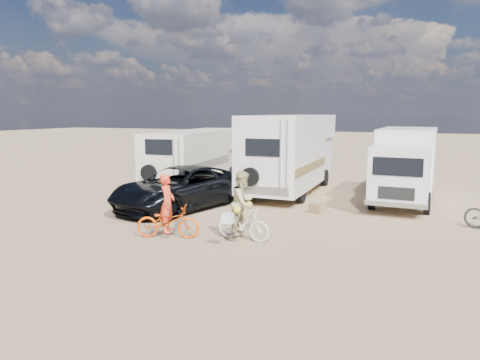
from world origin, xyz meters
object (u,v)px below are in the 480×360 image
at_px(rider_woman, 243,209).
at_px(cooler, 225,196).
at_px(bike_woman, 243,223).
at_px(bike_man, 168,222).
at_px(rv_main, 291,154).
at_px(crate, 317,208).
at_px(rider_man, 167,209).
at_px(rv_left, 197,159).
at_px(dark_suv, 181,188).
at_px(box_truck, 405,166).

height_order(rider_woman, cooler, rider_woman).
bearing_deg(bike_woman, bike_man, 111.94).
distance_m(rv_main, crate, 4.42).
height_order(rv_main, bike_man, rv_main).
xyz_separation_m(rider_man, cooler, (-0.60, 5.16, -0.59)).
bearing_deg(bike_woman, rv_left, 41.62).
bearing_deg(dark_suv, bike_man, -50.23).
height_order(bike_man, crate, bike_man).
height_order(rider_man, rider_woman, rider_woman).
bearing_deg(dark_suv, rider_man, -50.23).
bearing_deg(cooler, rv_left, 148.06).
bearing_deg(cooler, crate, 6.65).
distance_m(bike_man, cooler, 5.20).
distance_m(rider_man, rider_woman, 2.11).
xyz_separation_m(box_truck, bike_man, (-5.82, -7.81, -0.96)).
bearing_deg(rv_left, bike_woman, -58.91).
relative_size(box_truck, dark_suv, 1.14).
bearing_deg(cooler, bike_woman, -45.98).
bearing_deg(rider_man, rv_left, 5.78).
distance_m(rv_main, bike_woman, 7.85).
xyz_separation_m(box_truck, rider_man, (-5.82, -7.81, -0.61)).
bearing_deg(rider_woman, rv_main, 12.37).
relative_size(rv_main, dark_suv, 1.36).
bearing_deg(rider_woman, rv_left, 41.62).
bearing_deg(rider_woman, dark_suv, 57.06).
distance_m(bike_woman, rider_man, 2.14).
relative_size(bike_man, bike_woman, 1.12).
distance_m(rv_left, cooler, 4.20).
height_order(bike_man, rider_woman, rider_woman).
distance_m(rider_man, crate, 5.67).
xyz_separation_m(rider_woman, cooler, (-2.62, 4.57, -0.65)).
relative_size(bike_man, rider_man, 1.08).
xyz_separation_m(rv_main, rider_woman, (0.90, -7.70, -0.81)).
distance_m(rv_main, bike_man, 8.46).
relative_size(rv_left, rider_woman, 4.26).
height_order(rv_main, bike_woman, rv_main).
relative_size(bike_woman, rider_woman, 0.91).
relative_size(dark_suv, cooler, 9.97).
bearing_deg(rider_man, rider_woman, -90.82).
relative_size(rider_woman, crate, 4.02).
bearing_deg(bike_man, rv_left, 5.78).
xyz_separation_m(rv_main, dark_suv, (-2.75, -4.79, -0.91)).
distance_m(dark_suv, cooler, 2.02).
bearing_deg(box_truck, rv_left, -179.70).
relative_size(rv_main, box_truck, 1.19).
xyz_separation_m(dark_suv, rider_woman, (3.65, -2.92, 0.11)).
bearing_deg(rv_main, bike_man, -97.98).
bearing_deg(rv_main, cooler, -119.07).
xyz_separation_m(rv_left, crate, (6.57, -3.42, -1.14)).
height_order(box_truck, crate, box_truck).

